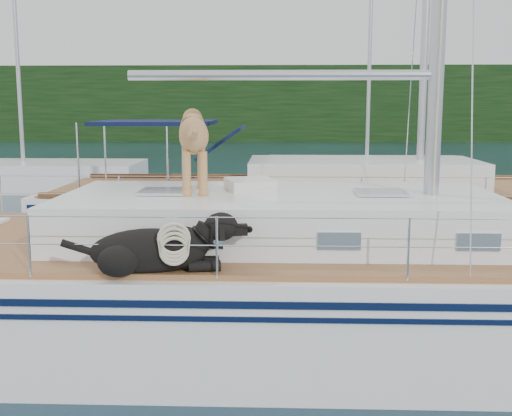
{
  "coord_description": "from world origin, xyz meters",
  "views": [
    {
      "loc": [
        0.79,
        -7.65,
        2.86
      ],
      "look_at": [
        0.5,
        0.2,
        1.6
      ],
      "focal_mm": 45.0,
      "sensor_mm": 36.0,
      "label": 1
    }
  ],
  "objects": [
    {
      "name": "ground",
      "position": [
        0.0,
        0.0,
        0.0
      ],
      "size": [
        120.0,
        120.0,
        0.0
      ],
      "primitive_type": "plane",
      "color": "black",
      "rests_on": "ground"
    },
    {
      "name": "tree_line",
      "position": [
        0.0,
        45.0,
        3.0
      ],
      "size": [
        90.0,
        3.0,
        6.0
      ],
      "primitive_type": "cube",
      "color": "black",
      "rests_on": "ground"
    },
    {
      "name": "shore_bank",
      "position": [
        0.0,
        46.2,
        0.6
      ],
      "size": [
        92.0,
        1.0,
        1.2
      ],
      "primitive_type": "cube",
      "color": "#595147",
      "rests_on": "ground"
    },
    {
      "name": "main_sailboat",
      "position": [
        0.09,
        -0.01,
        0.68
      ],
      "size": [
        12.0,
        3.91,
        14.01
      ],
      "color": "white",
      "rests_on": "ground"
    },
    {
      "name": "neighbor_sailboat",
      "position": [
        1.47,
        6.01,
        0.63
      ],
      "size": [
        11.0,
        3.5,
        13.3
      ],
      "color": "white",
      "rests_on": "ground"
    },
    {
      "name": "bg_boat_west",
      "position": [
        -8.0,
        14.0,
        0.45
      ],
      "size": [
        8.0,
        3.0,
        11.65
      ],
      "color": "white",
      "rests_on": "ground"
    },
    {
      "name": "bg_boat_center",
      "position": [
        4.0,
        16.0,
        0.45
      ],
      "size": [
        7.2,
        3.0,
        11.65
      ],
      "color": "white",
      "rests_on": "ground"
    }
  ]
}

